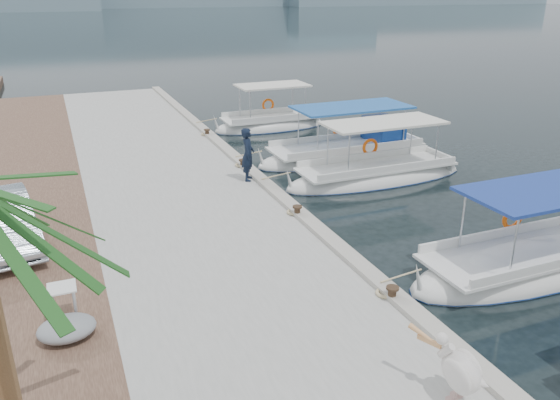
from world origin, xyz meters
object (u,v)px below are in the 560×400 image
object	(u,v)px
fishing_caique_d	(348,154)
fishing_caique_c	(376,177)
fisherman	(248,154)
fishing_caique_b	(530,266)
parked_car	(2,221)
pelican	(459,370)
fishing_caique_e	(270,126)

from	to	relation	value
fishing_caique_d	fishing_caique_c	bearing A→B (deg)	-97.87
fisherman	fishing_caique_b	bearing A→B (deg)	-125.65
fisherman	parked_car	distance (m)	7.97
fishing_caique_d	fisherman	bearing A→B (deg)	-155.82
fishing_caique_c	fisherman	world-z (taller)	fisherman
pelican	parked_car	xyz separation A→B (m)	(-7.12, 9.11, 0.12)
fishing_caique_e	fisherman	distance (m)	9.63
fishing_caique_d	fishing_caique_b	bearing A→B (deg)	-92.72
fishing_caique_b	fishing_caique_c	world-z (taller)	same
pelican	parked_car	world-z (taller)	parked_car
fishing_caique_e	pelican	bearing A→B (deg)	-102.90
fishing_caique_b	pelican	xyz separation A→B (m)	(-5.26, -3.49, 0.94)
fisherman	pelican	bearing A→B (deg)	-158.58
fishing_caique_d	parked_car	xyz separation A→B (m)	(-12.87, -4.85, 1.00)
fishing_caique_d	fisherman	world-z (taller)	fisherman
fishing_caique_c	fishing_caique_e	bearing A→B (deg)	94.65
fishing_caique_c	fishing_caique_d	bearing A→B (deg)	82.13
fishing_caique_d	pelican	xyz separation A→B (m)	(-5.76, -13.96, 0.88)
fishing_caique_b	pelican	bearing A→B (deg)	-146.45
fisherman	fishing_caique_d	bearing A→B (deg)	-42.15
fishing_caique_b	fishing_caique_d	distance (m)	10.49
fishing_caique_c	fishing_caique_b	bearing A→B (deg)	-90.76
fishing_caique_c	fisherman	size ratio (longest dim) A/B	4.01
fishing_caique_e	parked_car	xyz separation A→B (m)	(-11.74, -11.05, 1.05)
fishing_caique_b	fishing_caique_e	xyz separation A→B (m)	(-0.64, 16.68, 0.00)
fishing_caique_b	fishing_caique_e	world-z (taller)	same
fishing_caique_c	pelican	size ratio (longest dim) A/B	5.38
fishing_caique_e	fishing_caique_c	bearing A→B (deg)	-85.35
fishing_caique_b	parked_car	distance (m)	13.64
fishing_caique_b	parked_car	xyz separation A→B (m)	(-12.38, 5.63, 1.06)
fishing_caique_e	pelican	world-z (taller)	fishing_caique_e
fishing_caique_e	pelican	xyz separation A→B (m)	(-4.62, -20.16, 0.94)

